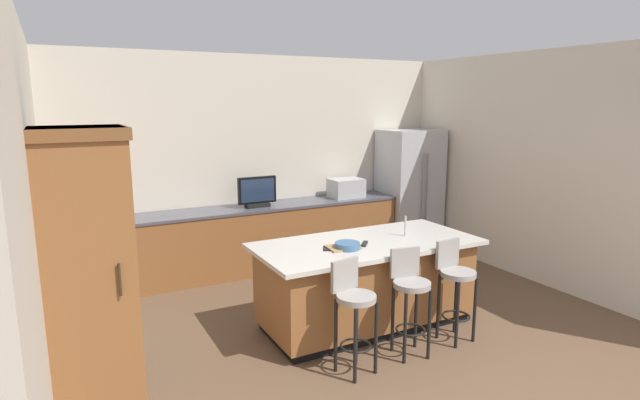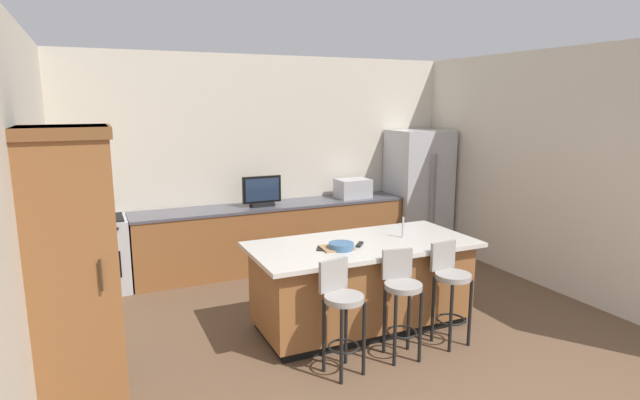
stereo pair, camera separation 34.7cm
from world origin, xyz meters
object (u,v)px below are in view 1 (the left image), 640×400
object	(u,v)px
bar_stool_left	(354,306)
cell_phone	(327,249)
range_oven	(90,260)
bar_stool_right	(455,281)
cutting_board	(343,247)
cabinet_tower	(87,281)
kitchen_island	(366,282)
tv_monitor	(257,193)
bar_stool_center	(410,293)
fruit_bowl	(347,246)
refrigerator	(409,190)
tv_remote	(365,244)
microwave	(346,188)

from	to	relation	value
bar_stool_left	cell_phone	world-z (taller)	bar_stool_left
range_oven	bar_stool_left	size ratio (longest dim) A/B	0.94
bar_stool_right	cutting_board	bearing A→B (deg)	142.01
cabinet_tower	kitchen_island	bearing A→B (deg)	12.56
range_oven	tv_monitor	size ratio (longest dim) A/B	1.74
bar_stool_center	fruit_bowl	size ratio (longest dim) A/B	4.04
cabinet_tower	range_oven	bearing A→B (deg)	86.76
refrigerator	cabinet_tower	bearing A→B (deg)	-150.61
fruit_bowl	cutting_board	xyz separation A→B (m)	(-0.03, 0.04, -0.02)
cell_phone	cabinet_tower	bearing A→B (deg)	-137.03
range_oven	bar_stool_left	bearing A→B (deg)	-57.45
refrigerator	tv_monitor	distance (m)	2.56
kitchen_island	cutting_board	size ratio (longest dim) A/B	7.61
bar_stool_center	cabinet_tower	bearing A→B (deg)	-173.68
bar_stool_right	refrigerator	bearing A→B (deg)	55.55
bar_stool_left	cell_phone	distance (m)	0.79
bar_stool_center	range_oven	bearing A→B (deg)	139.85
refrigerator	tv_remote	xyz separation A→B (m)	(-2.26, -2.21, -0.03)
tv_monitor	tv_remote	world-z (taller)	tv_monitor
cabinet_tower	cutting_board	size ratio (longest dim) A/B	7.11
bar_stool_right	cutting_board	distance (m)	1.14
kitchen_island	fruit_bowl	xyz separation A→B (m)	(-0.31, -0.13, 0.47)
bar_stool_center	cell_phone	size ratio (longest dim) A/B	6.63
cabinet_tower	cell_phone	xyz separation A→B (m)	(2.16, 0.55, -0.22)
refrigerator	microwave	xyz separation A→B (m)	(-1.13, 0.06, 0.11)
kitchen_island	tv_remote	bearing A→B (deg)	-134.62
microwave	bar_stool_center	distance (m)	3.13
microwave	tv_remote	bearing A→B (deg)	-116.49
tv_monitor	bar_stool_right	size ratio (longest dim) A/B	0.54
range_oven	tv_remote	world-z (taller)	range_oven
kitchen_island	refrigerator	distance (m)	3.08
tv_remote	microwave	bearing A→B (deg)	104.68
cabinet_tower	microwave	size ratio (longest dim) A/B	4.51
refrigerator	bar_stool_center	bearing A→B (deg)	-127.29
range_oven	fruit_bowl	bearing A→B (deg)	-46.68
bar_stool_center	bar_stool_right	bearing A→B (deg)	12.72
microwave	fruit_bowl	xyz separation A→B (m)	(-1.36, -2.32, -0.11)
microwave	tv_remote	world-z (taller)	microwave
cabinet_tower	bar_stool_center	bearing A→B (deg)	-2.86
bar_stool_left	range_oven	bearing A→B (deg)	110.82
kitchen_island	microwave	world-z (taller)	microwave
cell_phone	bar_stool_center	bearing A→B (deg)	-25.64
cabinet_tower	bar_stool_right	world-z (taller)	cabinet_tower
cell_phone	tv_monitor	bearing A→B (deg)	115.64
range_oven	bar_stool_right	xyz separation A→B (m)	(3.08, -2.87, 0.13)
fruit_bowl	bar_stool_right	bearing A→B (deg)	-32.01
refrigerator	fruit_bowl	size ratio (longest dim) A/B	7.64
refrigerator	range_oven	bearing A→B (deg)	179.32
range_oven	tv_remote	bearing A→B (deg)	-43.20
range_oven	bar_stool_center	world-z (taller)	bar_stool_center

